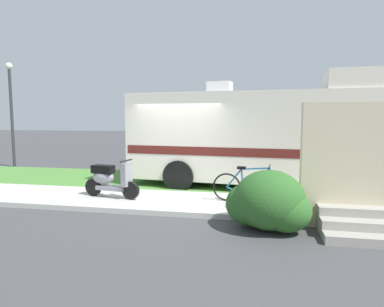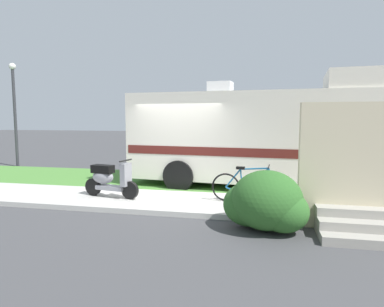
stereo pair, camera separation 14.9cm
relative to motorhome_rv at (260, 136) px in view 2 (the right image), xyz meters
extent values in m
plane|color=#424244|center=(-2.28, -1.25, -1.58)|extent=(80.00, 80.00, 0.00)
cube|color=beige|center=(-2.28, -2.45, -1.52)|extent=(24.00, 2.00, 0.12)
cube|color=#4C8438|center=(-2.28, 0.25, -1.54)|extent=(24.00, 3.40, 0.08)
cube|color=silver|center=(-0.12, 0.01, -0.02)|extent=(7.55, 3.17, 2.52)
cube|color=silver|center=(2.64, -0.26, 1.50)|extent=(2.02, 2.50, 0.50)
cube|color=#591E19|center=(-0.12, 0.01, -0.39)|extent=(7.40, 3.17, 0.24)
cube|color=silver|center=(-1.21, 0.12, 1.43)|extent=(0.76, 0.67, 0.36)
cylinder|color=black|center=(2.26, 0.96, -1.13)|extent=(0.92, 0.37, 0.90)
cylinder|color=black|center=(2.03, -1.38, -1.13)|extent=(0.92, 0.37, 0.90)
cylinder|color=black|center=(-2.01, 1.38, -1.13)|extent=(0.92, 0.37, 0.90)
cylinder|color=black|center=(-2.24, -0.96, -1.13)|extent=(0.92, 0.37, 0.90)
cylinder|color=black|center=(-3.07, -2.59, -1.24)|extent=(0.45, 0.18, 0.44)
cylinder|color=black|center=(-4.16, -2.39, -1.24)|extent=(0.45, 0.18, 0.44)
cube|color=gray|center=(-3.61, -2.49, -1.22)|extent=(0.82, 0.42, 0.10)
cube|color=black|center=(-3.85, -2.44, -0.76)|extent=(0.60, 0.36, 0.20)
ellipsoid|color=gray|center=(-3.85, -2.44, -0.96)|extent=(0.64, 0.41, 0.36)
cube|color=gray|center=(-3.18, -2.57, -0.86)|extent=(0.20, 0.34, 0.56)
cylinder|color=black|center=(-3.18, -2.57, -0.51)|extent=(0.13, 0.50, 0.04)
sphere|color=white|center=(-3.18, -2.57, -0.68)|extent=(0.12, 0.12, 0.12)
torus|color=black|center=(0.32, -2.38, -1.12)|extent=(0.68, 0.08, 0.68)
torus|color=black|center=(-0.75, -2.31, -1.12)|extent=(0.68, 0.08, 0.68)
cylinder|color=#1E6699|center=(-0.05, -2.35, -0.95)|extent=(0.61, 0.08, 0.68)
cylinder|color=#1E6699|center=(-0.38, -2.33, -0.97)|extent=(0.10, 0.04, 0.61)
cylinder|color=#1E6699|center=(-0.09, -2.35, -0.64)|extent=(0.65, 0.08, 0.09)
cylinder|color=#1E6699|center=(-0.55, -2.32, -1.20)|extent=(0.42, 0.06, 0.19)
cylinder|color=#1E6699|center=(-0.58, -2.32, -0.89)|extent=(0.38, 0.06, 0.47)
cylinder|color=#1E6699|center=(0.28, -2.37, -0.87)|extent=(0.12, 0.04, 0.51)
cube|color=black|center=(-0.41, -2.33, -0.64)|extent=(0.21, 0.11, 0.06)
cylinder|color=black|center=(0.24, -2.37, -0.58)|extent=(0.06, 0.52, 0.03)
cube|color=#B7B29E|center=(0.59, 4.67, -0.50)|extent=(2.40, 2.00, 1.59)
cube|color=black|center=(0.59, 4.67, -0.01)|extent=(2.29, 2.02, 0.44)
cube|color=#B7B29E|center=(-2.02, 4.58, -0.93)|extent=(2.92, 2.02, 0.73)
cylinder|color=black|center=(0.74, 5.60, -1.20)|extent=(0.77, 0.26, 0.76)
cylinder|color=black|center=(0.80, 3.75, -1.20)|extent=(0.77, 0.26, 0.76)
cylinder|color=black|center=(-2.38, 5.50, -1.20)|extent=(0.77, 0.26, 0.76)
cylinder|color=black|center=(-2.33, 3.65, -1.20)|extent=(0.77, 0.26, 0.76)
cube|color=silver|center=(1.20, 8.13, -0.51)|extent=(2.50, 2.00, 1.58)
cube|color=black|center=(1.20, 8.13, -0.02)|extent=(2.37, 2.02, 0.44)
cube|color=silver|center=(-1.55, 8.10, -0.95)|extent=(3.05, 2.01, 0.70)
cylinder|color=black|center=(1.39, 9.08, -1.20)|extent=(0.76, 0.25, 0.76)
cylinder|color=black|center=(1.41, 7.19, -1.20)|extent=(0.76, 0.25, 0.76)
cylinder|color=black|center=(-1.92, 9.05, -1.20)|extent=(0.76, 0.25, 0.76)
cylinder|color=black|center=(-1.90, 7.15, -1.20)|extent=(0.76, 0.25, 0.76)
cube|color=#9E998E|center=(1.79, -4.05, -1.50)|extent=(1.40, 0.96, 0.16)
cube|color=#9E998E|center=(1.79, -3.89, -1.34)|extent=(1.40, 0.64, 0.16)
cube|color=#9E998E|center=(1.79, -3.73, -1.18)|extent=(1.40, 0.32, 0.16)
cube|color=beige|center=(1.79, -3.42, -0.38)|extent=(2.00, 0.30, 2.40)
ellipsoid|color=#2D6026|center=(0.19, -3.95, -0.99)|extent=(1.31, 1.18, 1.12)
ellipsoid|color=#2D6026|center=(-0.14, -3.82, -1.12)|extent=(0.99, 0.89, 0.84)
ellipsoid|color=#2D6026|center=(0.48, -4.05, -1.15)|extent=(0.92, 0.83, 0.78)
cylinder|color=#19722D|center=(1.33, -2.83, -1.35)|extent=(0.07, 0.07, 0.22)
cylinder|color=#19722D|center=(1.33, -2.83, -1.21)|extent=(0.03, 0.03, 0.04)
cylinder|color=black|center=(1.33, -2.83, -1.18)|extent=(0.03, 0.03, 0.02)
cylinder|color=#333338|center=(-10.26, 2.35, 0.48)|extent=(0.12, 0.12, 4.11)
sphere|color=silver|center=(-10.26, 2.35, 2.66)|extent=(0.28, 0.28, 0.28)
camera|label=1|loc=(-0.03, -10.28, 0.55)|focal=31.75mm
camera|label=2|loc=(0.12, -10.25, 0.55)|focal=31.75mm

